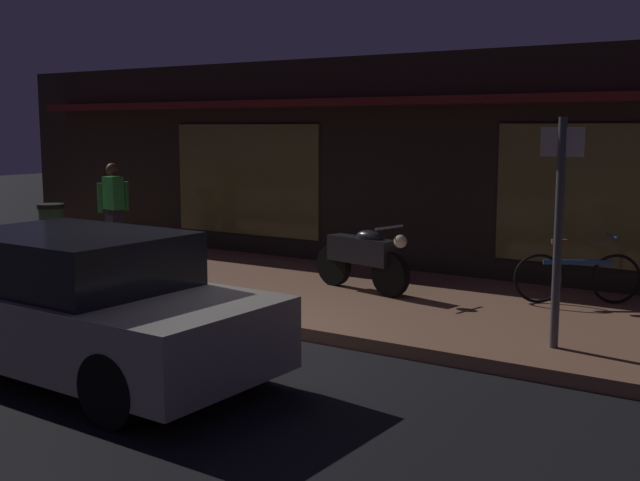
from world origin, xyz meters
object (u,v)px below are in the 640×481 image
at_px(motorcycle, 363,256).
at_px(person_photographer, 114,208).
at_px(trash_bin, 52,229).
at_px(parked_car_far, 79,305).
at_px(bicycle_parked, 577,277).
at_px(sign_post, 559,219).

bearing_deg(motorcycle, person_photographer, 178.04).
distance_m(trash_bin, parked_car_far, 6.94).
xyz_separation_m(motorcycle, person_photographer, (-5.24, 0.18, 0.38)).
distance_m(motorcycle, bicycle_parked, 2.88).
relative_size(motorcycle, trash_bin, 1.81).
bearing_deg(parked_car_far, person_photographer, 134.71).
height_order(trash_bin, parked_car_far, parked_car_far).
distance_m(motorcycle, trash_bin, 6.33).
bearing_deg(sign_post, bicycle_parked, 99.85).
height_order(sign_post, parked_car_far, sign_post).
bearing_deg(person_photographer, motorcycle, -1.96).
bearing_deg(sign_post, person_photographer, 169.30).
xyz_separation_m(bicycle_parked, sign_post, (0.39, -2.25, 1.00)).
xyz_separation_m(motorcycle, bicycle_parked, (2.75, 0.85, -0.14)).
bearing_deg(parked_car_far, motorcycle, 81.00).
distance_m(sign_post, trash_bin, 9.56).
bearing_deg(parked_car_far, bicycle_parked, 56.75).
height_order(bicycle_parked, person_photographer, person_photographer).
distance_m(motorcycle, sign_post, 3.55).
height_order(motorcycle, bicycle_parked, motorcycle).
bearing_deg(person_photographer, trash_bin, -154.52).
distance_m(bicycle_parked, person_photographer, 8.03).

